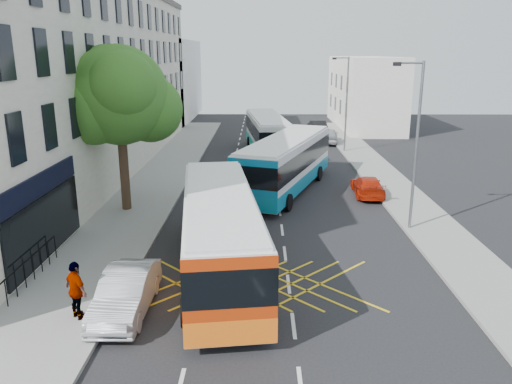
{
  "coord_description": "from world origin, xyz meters",
  "views": [
    {
      "loc": [
        -1.08,
        -11.35,
        8.52
      ],
      "look_at": [
        -1.29,
        11.14,
        2.2
      ],
      "focal_mm": 35.0,
      "sensor_mm": 36.0,
      "label": 1
    }
  ],
  "objects_px": {
    "lamp_near": "(415,138)",
    "parked_car_silver": "(126,293)",
    "lamp_far": "(346,99)",
    "distant_car_silver": "(329,136)",
    "red_hatchback": "(368,186)",
    "pedestrian_far": "(76,290)",
    "distant_car_dark": "(317,127)",
    "bus_near": "(220,232)",
    "bus_mid": "(286,163)",
    "bus_far": "(267,134)",
    "distant_car_grey": "(267,124)",
    "street_tree": "(118,96)"
  },
  "relations": [
    {
      "from": "lamp_near",
      "to": "parked_car_silver",
      "type": "height_order",
      "value": "lamp_near"
    },
    {
      "from": "lamp_far",
      "to": "distant_car_silver",
      "type": "distance_m",
      "value": 5.99
    },
    {
      "from": "red_hatchback",
      "to": "pedestrian_far",
      "type": "bearing_deg",
      "value": 52.83
    },
    {
      "from": "distant_car_dark",
      "to": "parked_car_silver",
      "type": "bearing_deg",
      "value": 70.53
    },
    {
      "from": "lamp_near",
      "to": "distant_car_dark",
      "type": "relative_size",
      "value": 1.83
    },
    {
      "from": "bus_near",
      "to": "bus_mid",
      "type": "xyz_separation_m",
      "value": [
        3.18,
        12.34,
        0.05
      ]
    },
    {
      "from": "bus_far",
      "to": "red_hatchback",
      "type": "height_order",
      "value": "bus_far"
    },
    {
      "from": "bus_far",
      "to": "distant_car_grey",
      "type": "relative_size",
      "value": 2.72
    },
    {
      "from": "bus_near",
      "to": "lamp_near",
      "type": "bearing_deg",
      "value": 22.01
    },
    {
      "from": "distant_car_grey",
      "to": "pedestrian_far",
      "type": "relative_size",
      "value": 2.21
    },
    {
      "from": "lamp_near",
      "to": "bus_near",
      "type": "xyz_separation_m",
      "value": [
        -8.87,
        -5.02,
        -2.88
      ]
    },
    {
      "from": "lamp_far",
      "to": "parked_car_silver",
      "type": "distance_m",
      "value": 30.79
    },
    {
      "from": "bus_far",
      "to": "distant_car_silver",
      "type": "distance_m",
      "value": 7.83
    },
    {
      "from": "street_tree",
      "to": "parked_car_silver",
      "type": "height_order",
      "value": "street_tree"
    },
    {
      "from": "bus_mid",
      "to": "bus_near",
      "type": "bearing_deg",
      "value": -84.72
    },
    {
      "from": "distant_car_silver",
      "to": "pedestrian_far",
      "type": "distance_m",
      "value": 35.61
    },
    {
      "from": "lamp_near",
      "to": "lamp_far",
      "type": "xyz_separation_m",
      "value": [
        0.0,
        20.0,
        0.0
      ]
    },
    {
      "from": "lamp_far",
      "to": "distant_car_dark",
      "type": "distance_m",
      "value": 11.52
    },
    {
      "from": "street_tree",
      "to": "red_hatchback",
      "type": "bearing_deg",
      "value": 13.23
    },
    {
      "from": "street_tree",
      "to": "bus_mid",
      "type": "height_order",
      "value": "street_tree"
    },
    {
      "from": "lamp_far",
      "to": "parked_car_silver",
      "type": "height_order",
      "value": "lamp_far"
    },
    {
      "from": "red_hatchback",
      "to": "bus_far",
      "type": "bearing_deg",
      "value": -63.28
    },
    {
      "from": "bus_far",
      "to": "distant_car_grey",
      "type": "distance_m",
      "value": 14.39
    },
    {
      "from": "parked_car_silver",
      "to": "red_hatchback",
      "type": "xyz_separation_m",
      "value": [
        11.1,
        14.43,
        -0.13
      ]
    },
    {
      "from": "parked_car_silver",
      "to": "bus_far",
      "type": "bearing_deg",
      "value": 79.98
    },
    {
      "from": "bus_near",
      "to": "distant_car_grey",
      "type": "bearing_deg",
      "value": 79.07
    },
    {
      "from": "street_tree",
      "to": "distant_car_dark",
      "type": "relative_size",
      "value": 2.02
    },
    {
      "from": "distant_car_silver",
      "to": "pedestrian_far",
      "type": "relative_size",
      "value": 2.2
    },
    {
      "from": "red_hatchback",
      "to": "street_tree",
      "type": "bearing_deg",
      "value": 15.7
    },
    {
      "from": "lamp_far",
      "to": "distant_car_grey",
      "type": "height_order",
      "value": "lamp_far"
    },
    {
      "from": "red_hatchback",
      "to": "distant_car_dark",
      "type": "xyz_separation_m",
      "value": [
        -0.43,
        24.52,
        0.12
      ]
    },
    {
      "from": "lamp_far",
      "to": "bus_near",
      "type": "relative_size",
      "value": 0.67
    },
    {
      "from": "street_tree",
      "to": "pedestrian_far",
      "type": "xyz_separation_m",
      "value": [
        1.51,
        -11.79,
        -5.16
      ]
    },
    {
      "from": "bus_near",
      "to": "distant_car_silver",
      "type": "relative_size",
      "value": 2.78
    },
    {
      "from": "bus_near",
      "to": "pedestrian_far",
      "type": "xyz_separation_m",
      "value": [
        -4.33,
        -3.81,
        -0.61
      ]
    },
    {
      "from": "red_hatchback",
      "to": "distant_car_silver",
      "type": "relative_size",
      "value": 0.96
    },
    {
      "from": "street_tree",
      "to": "bus_near",
      "type": "height_order",
      "value": "street_tree"
    },
    {
      "from": "distant_car_silver",
      "to": "lamp_near",
      "type": "bearing_deg",
      "value": 99.09
    },
    {
      "from": "lamp_far",
      "to": "red_hatchback",
      "type": "relative_size",
      "value": 1.94
    },
    {
      "from": "bus_far",
      "to": "distant_car_grey",
      "type": "xyz_separation_m",
      "value": [
        0.17,
        14.35,
        -1.11
      ]
    },
    {
      "from": "distant_car_silver",
      "to": "bus_mid",
      "type": "bearing_deg",
      "value": 81.3
    },
    {
      "from": "bus_far",
      "to": "distant_car_silver",
      "type": "xyz_separation_m",
      "value": [
        6.0,
        4.93,
        -0.98
      ]
    },
    {
      "from": "lamp_far",
      "to": "red_hatchback",
      "type": "height_order",
      "value": "lamp_far"
    },
    {
      "from": "distant_car_grey",
      "to": "distant_car_silver",
      "type": "height_order",
      "value": "distant_car_silver"
    },
    {
      "from": "bus_near",
      "to": "parked_car_silver",
      "type": "bearing_deg",
      "value": -140.38
    },
    {
      "from": "pedestrian_far",
      "to": "bus_mid",
      "type": "bearing_deg",
      "value": -74.14
    },
    {
      "from": "distant_car_silver",
      "to": "distant_car_dark",
      "type": "bearing_deg",
      "value": -78.6
    },
    {
      "from": "red_hatchback",
      "to": "distant_car_dark",
      "type": "relative_size",
      "value": 0.94
    },
    {
      "from": "street_tree",
      "to": "parked_car_silver",
      "type": "relative_size",
      "value": 2.0
    },
    {
      "from": "lamp_near",
      "to": "distant_car_grey",
      "type": "distance_m",
      "value": 34.79
    }
  ]
}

